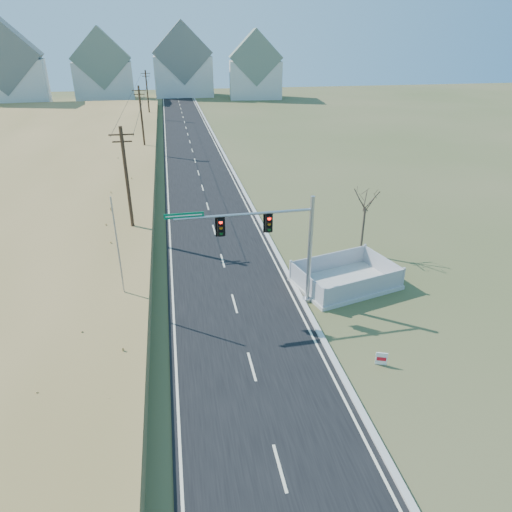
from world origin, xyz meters
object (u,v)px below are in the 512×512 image
Objects in this scene: open_sign at (381,359)px; flagpole at (121,269)px; fence_enclosure at (345,281)px; traffic_signal_mast at (280,241)px; bare_tree at (366,199)px.

flagpole reaches higher than open_sign.
fence_enclosure is 14.21m from flagpole.
traffic_signal_mast is 12.07× the size of open_sign.
bare_tree is at bearing 92.74° from open_sign.
open_sign is at bearing -107.95° from bare_tree.
traffic_signal_mast is 6.43m from fence_enclosure.
fence_enclosure is 8.13m from open_sign.
fence_enclosure is at bearing 15.70° from traffic_signal_mast.
flagpole is (-13.96, -0.56, 2.57)m from fence_enclosure.
fence_enclosure reaches higher than open_sign.
traffic_signal_mast is at bearing -5.76° from flagpole.
flagpole reaches higher than bare_tree.
flagpole is 1.33× the size of bare_tree.
bare_tree reaches higher than fence_enclosure.
bare_tree is at bearing 35.81° from traffic_signal_mast.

